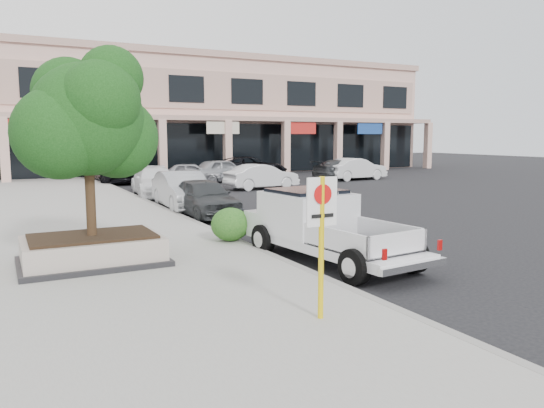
{
  "coord_description": "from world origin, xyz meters",
  "views": [
    {
      "loc": [
        -7.48,
        -9.95,
        3.1
      ],
      "look_at": [
        -1.53,
        1.5,
        1.41
      ],
      "focal_mm": 35.0,
      "sensor_mm": 36.0,
      "label": 1
    }
  ],
  "objects_px": {
    "planter_tree": "(92,121)",
    "lot_car_d": "(250,167)",
    "curb_car_b": "(183,190)",
    "lot_car_a": "(192,173)",
    "pickup_truck": "(331,227)",
    "lot_car_e": "(222,170)",
    "curb_car_c": "(155,182)",
    "lot_car_b": "(262,177)",
    "planter": "(93,250)",
    "curb_car_d": "(117,170)",
    "lot_car_c": "(344,170)",
    "lot_car_f": "(355,169)",
    "curb_car_a": "(204,197)",
    "no_parking_sign": "(322,228)"
  },
  "relations": [
    {
      "from": "planter_tree",
      "to": "lot_car_d",
      "type": "height_order",
      "value": "planter_tree"
    },
    {
      "from": "curb_car_b",
      "to": "lot_car_e",
      "type": "bearing_deg",
      "value": 63.45
    },
    {
      "from": "curb_car_c",
      "to": "curb_car_d",
      "type": "height_order",
      "value": "curb_car_d"
    },
    {
      "from": "pickup_truck",
      "to": "lot_car_d",
      "type": "bearing_deg",
      "value": 63.61
    },
    {
      "from": "planter_tree",
      "to": "curb_car_b",
      "type": "xyz_separation_m",
      "value": [
        4.88,
        8.67,
        -2.63
      ]
    },
    {
      "from": "lot_car_c",
      "to": "lot_car_e",
      "type": "xyz_separation_m",
      "value": [
        -8.08,
        2.32,
        0.07
      ]
    },
    {
      "from": "curb_car_a",
      "to": "lot_car_c",
      "type": "height_order",
      "value": "curb_car_a"
    },
    {
      "from": "planter_tree",
      "to": "lot_car_e",
      "type": "bearing_deg",
      "value": 60.55
    },
    {
      "from": "curb_car_b",
      "to": "lot_car_e",
      "type": "distance_m",
      "value": 12.84
    },
    {
      "from": "planter",
      "to": "planter_tree",
      "type": "height_order",
      "value": "planter_tree"
    },
    {
      "from": "curb_car_c",
      "to": "curb_car_d",
      "type": "relative_size",
      "value": 0.86
    },
    {
      "from": "no_parking_sign",
      "to": "lot_car_e",
      "type": "distance_m",
      "value": 26.91
    },
    {
      "from": "curb_car_d",
      "to": "lot_car_d",
      "type": "height_order",
      "value": "curb_car_d"
    },
    {
      "from": "lot_car_c",
      "to": "curb_car_c",
      "type": "bearing_deg",
      "value": 94.86
    },
    {
      "from": "no_parking_sign",
      "to": "lot_car_e",
      "type": "height_order",
      "value": "no_parking_sign"
    },
    {
      "from": "lot_car_f",
      "to": "lot_car_d",
      "type": "bearing_deg",
      "value": 42.74
    },
    {
      "from": "planter",
      "to": "curb_car_b",
      "type": "height_order",
      "value": "curb_car_b"
    },
    {
      "from": "planter_tree",
      "to": "lot_car_d",
      "type": "xyz_separation_m",
      "value": [
        14.28,
        22.19,
        -2.64
      ]
    },
    {
      "from": "planter",
      "to": "curb_car_c",
      "type": "relative_size",
      "value": 0.64
    },
    {
      "from": "lot_car_d",
      "to": "lot_car_e",
      "type": "bearing_deg",
      "value": 131.57
    },
    {
      "from": "planter",
      "to": "lot_car_b",
      "type": "distance_m",
      "value": 18.75
    },
    {
      "from": "planter_tree",
      "to": "curb_car_d",
      "type": "height_order",
      "value": "planter_tree"
    },
    {
      "from": "planter_tree",
      "to": "lot_car_d",
      "type": "bearing_deg",
      "value": 57.23
    },
    {
      "from": "planter",
      "to": "curb_car_a",
      "type": "xyz_separation_m",
      "value": [
        5.08,
        6.45,
        0.26
      ]
    },
    {
      "from": "planter_tree",
      "to": "curb_car_c",
      "type": "xyz_separation_m",
      "value": [
        5.14,
        13.93,
        -2.68
      ]
    },
    {
      "from": "planter",
      "to": "lot_car_a",
      "type": "height_order",
      "value": "lot_car_a"
    },
    {
      "from": "curb_car_b",
      "to": "lot_car_d",
      "type": "xyz_separation_m",
      "value": [
        9.41,
        13.52,
        -0.01
      ]
    },
    {
      "from": "no_parking_sign",
      "to": "lot_car_a",
      "type": "distance_m",
      "value": 26.14
    },
    {
      "from": "lot_car_f",
      "to": "curb_car_d",
      "type": "bearing_deg",
      "value": 64.77
    },
    {
      "from": "planter_tree",
      "to": "lot_car_b",
      "type": "xyz_separation_m",
      "value": [
        11.49,
        14.56,
        -2.7
      ]
    },
    {
      "from": "planter_tree",
      "to": "lot_car_f",
      "type": "xyz_separation_m",
      "value": [
        19.94,
        17.07,
        -2.66
      ]
    },
    {
      "from": "curb_car_c",
      "to": "curb_car_a",
      "type": "bearing_deg",
      "value": -85.08
    },
    {
      "from": "curb_car_c",
      "to": "lot_car_e",
      "type": "height_order",
      "value": "lot_car_e"
    },
    {
      "from": "lot_car_f",
      "to": "planter",
      "type": "bearing_deg",
      "value": 125.54
    },
    {
      "from": "lot_car_a",
      "to": "lot_car_c",
      "type": "xyz_separation_m",
      "value": [
        10.25,
        -2.15,
        0.03
      ]
    },
    {
      "from": "curb_car_c",
      "to": "lot_car_b",
      "type": "height_order",
      "value": "curb_car_c"
    },
    {
      "from": "lot_car_b",
      "to": "lot_car_f",
      "type": "xyz_separation_m",
      "value": [
        8.45,
        2.51,
        0.04
      ]
    },
    {
      "from": "planter_tree",
      "to": "lot_car_e",
      "type": "relative_size",
      "value": 0.89
    },
    {
      "from": "planter_tree",
      "to": "lot_car_d",
      "type": "distance_m",
      "value": 26.52
    },
    {
      "from": "curb_car_b",
      "to": "lot_car_f",
      "type": "xyz_separation_m",
      "value": [
        15.06,
        8.4,
        -0.03
      ]
    },
    {
      "from": "curb_car_a",
      "to": "lot_car_f",
      "type": "relative_size",
      "value": 0.94
    },
    {
      "from": "planter_tree",
      "to": "curb_car_d",
      "type": "xyz_separation_m",
      "value": [
        4.98,
        22.56,
        -2.6
      ]
    },
    {
      "from": "lot_car_a",
      "to": "lot_car_b",
      "type": "height_order",
      "value": "lot_car_b"
    },
    {
      "from": "pickup_truck",
      "to": "curb_car_b",
      "type": "xyz_separation_m",
      "value": [
        -0.28,
        10.68,
        -0.08
      ]
    },
    {
      "from": "curb_car_a",
      "to": "lot_car_b",
      "type": "xyz_separation_m",
      "value": [
        6.54,
        8.27,
        -0.02
      ]
    },
    {
      "from": "curb_car_b",
      "to": "lot_car_a",
      "type": "bearing_deg",
      "value": 72.26
    },
    {
      "from": "curb_car_d",
      "to": "lot_car_a",
      "type": "distance_m",
      "value": 4.98
    },
    {
      "from": "planter_tree",
      "to": "curb_car_b",
      "type": "bearing_deg",
      "value": 60.65
    },
    {
      "from": "curb_car_b",
      "to": "curb_car_c",
      "type": "relative_size",
      "value": 0.94
    },
    {
      "from": "curb_car_c",
      "to": "lot_car_a",
      "type": "bearing_deg",
      "value": 62.22
    }
  ]
}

